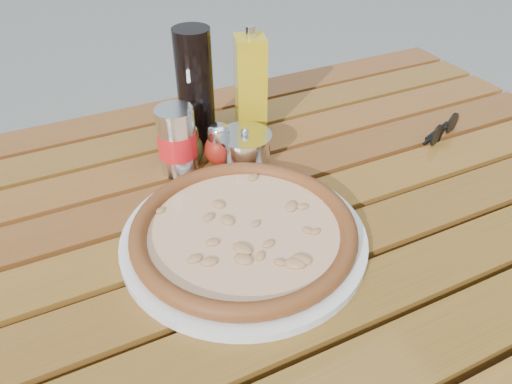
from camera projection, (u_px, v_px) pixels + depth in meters
name	position (u px, v px, depth m)	size (l,w,h in m)	color
table	(261.00, 249.00, 0.83)	(1.40, 0.90, 0.75)	#371C0C
plate	(244.00, 238.00, 0.73)	(0.36, 0.36, 0.01)	silver
pizza	(244.00, 230.00, 0.72)	(0.36, 0.36, 0.03)	#FFE1B6
pepper_shaker	(219.00, 145.00, 0.88)	(0.07, 0.07, 0.08)	#A02112
oregano_shaker	(188.00, 146.00, 0.88)	(0.07, 0.07, 0.08)	#353E18
dark_bottle	(195.00, 89.00, 0.90)	(0.07, 0.07, 0.22)	black
soda_can	(177.00, 141.00, 0.85)	(0.07, 0.07, 0.12)	silver
olive_oil_cruet	(251.00, 86.00, 0.94)	(0.07, 0.07, 0.21)	gold
parmesan_tin	(245.00, 148.00, 0.89)	(0.13, 0.13, 0.07)	silver
sunglasses	(443.00, 130.00, 0.97)	(0.11, 0.06, 0.04)	black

